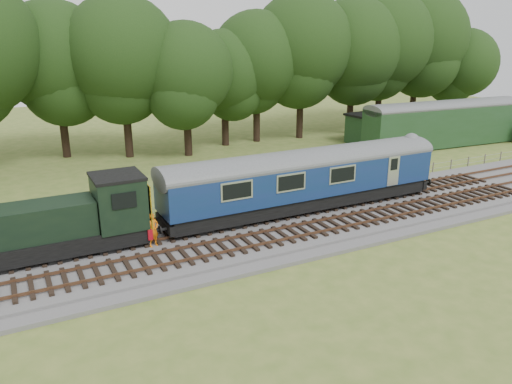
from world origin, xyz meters
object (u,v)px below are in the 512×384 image
dmu_railcar (304,175)px  worker (153,230)px  parked_coach (444,121)px  shunter_loco (64,223)px

dmu_railcar → worker: 10.00m
worker → parked_coach: parked_coach is taller
shunter_loco → parked_coach: parked_coach is taller
shunter_loco → worker: (4.08, -1.11, -0.72)m
shunter_loco → parked_coach: (36.70, 10.32, 0.50)m
shunter_loco → parked_coach: bearing=15.7°
shunter_loco → dmu_railcar: bearing=-0.0°
dmu_railcar → shunter_loco: (-13.93, 0.00, -0.63)m
worker → dmu_railcar: bearing=-13.1°
dmu_railcar → shunter_loco: bearing=180.0°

